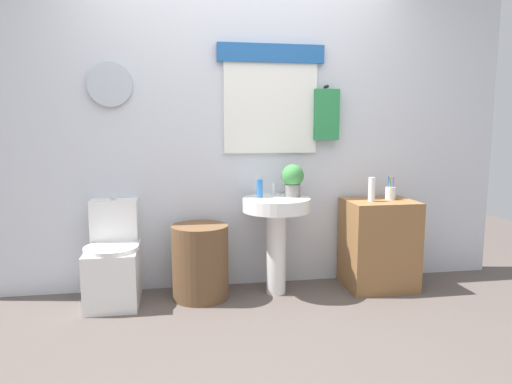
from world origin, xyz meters
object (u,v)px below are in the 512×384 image
at_px(toilet, 114,263).
at_px(lotion_bottle, 372,189).
at_px(pedestal_sink, 276,222).
at_px(wooden_cabinet, 379,244).
at_px(laundry_hamper, 200,262).
at_px(soap_bottle, 260,188).
at_px(potted_plant, 293,179).
at_px(toothbrush_cup, 390,193).

distance_m(toilet, lotion_bottle, 2.01).
distance_m(pedestal_sink, wooden_cabinet, 0.86).
relative_size(toilet, wooden_cabinet, 1.07).
distance_m(laundry_hamper, lotion_bottle, 1.42).
distance_m(soap_bottle, potted_plant, 0.27).
bearing_deg(wooden_cabinet, toilet, 179.09).
xyz_separation_m(toilet, potted_plant, (1.35, 0.03, 0.59)).
bearing_deg(toilet, lotion_bottle, -2.12).
distance_m(soap_bottle, lotion_bottle, 0.87).
height_order(pedestal_sink, wooden_cabinet, pedestal_sink).
bearing_deg(toilet, laundry_hamper, -2.94).
bearing_deg(lotion_bottle, toothbrush_cup, 17.96).
relative_size(potted_plant, lotion_bottle, 1.33).
relative_size(pedestal_sink, lotion_bottle, 3.97).
distance_m(toilet, toothbrush_cup, 2.18).
distance_m(wooden_cabinet, potted_plant, 0.88).
bearing_deg(pedestal_sink, toothbrush_cup, 1.24).
xyz_separation_m(potted_plant, toothbrush_cup, (0.79, -0.04, -0.12)).
distance_m(toilet, wooden_cabinet, 2.04).
relative_size(pedestal_sink, potted_plant, 2.99).
bearing_deg(lotion_bottle, toilet, 177.88).
xyz_separation_m(soap_bottle, potted_plant, (0.26, 0.01, 0.07)).
bearing_deg(potted_plant, wooden_cabinet, -4.94).
xyz_separation_m(toilet, toothbrush_cup, (2.13, -0.01, 0.47)).
xyz_separation_m(wooden_cabinet, lotion_bottle, (-0.09, -0.04, 0.45)).
bearing_deg(toilet, toothbrush_cup, -0.33).
xyz_separation_m(toilet, laundry_hamper, (0.63, -0.03, -0.01)).
relative_size(wooden_cabinet, potted_plant, 2.83).
distance_m(toilet, potted_plant, 1.47).
height_order(lotion_bottle, toothbrush_cup, lotion_bottle).
bearing_deg(toothbrush_cup, wooden_cabinet, -167.78).
bearing_deg(laundry_hamper, toilet, 177.06).
height_order(soap_bottle, lotion_bottle, lotion_bottle).
distance_m(potted_plant, toothbrush_cup, 0.80).
relative_size(pedestal_sink, soap_bottle, 5.25).
relative_size(laundry_hamper, pedestal_sink, 0.75).
distance_m(toilet, laundry_hamper, 0.63).
distance_m(toilet, pedestal_sink, 1.24).
xyz_separation_m(wooden_cabinet, potted_plant, (-0.69, 0.06, 0.53)).
xyz_separation_m(laundry_hamper, potted_plant, (0.72, 0.06, 0.60)).
bearing_deg(wooden_cabinet, pedestal_sink, 180.00).
xyz_separation_m(pedestal_sink, lotion_bottle, (0.74, -0.04, 0.24)).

